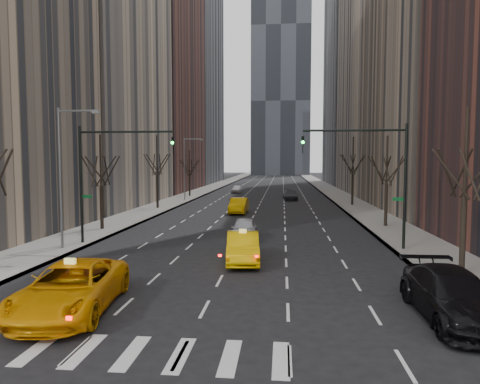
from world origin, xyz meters
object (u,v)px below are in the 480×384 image
(taxi_sedan, at_px, (243,247))
(parked_suv_black, at_px, (452,295))
(taxi_suv, at_px, (71,288))
(silver_sedan_ahead, at_px, (244,229))

(taxi_sedan, xyz_separation_m, parked_suv_black, (8.43, -8.10, 0.05))
(taxi_suv, height_order, parked_suv_black, taxi_suv)
(taxi_sedan, bearing_deg, parked_suv_black, -49.55)
(taxi_suv, xyz_separation_m, parked_suv_black, (14.24, 0.59, -0.03))
(taxi_suv, height_order, silver_sedan_ahead, taxi_suv)
(taxi_sedan, bearing_deg, taxi_suv, -129.44)
(taxi_suv, bearing_deg, silver_sedan_ahead, 64.94)
(taxi_suv, height_order, taxi_sedan, taxi_suv)
(taxi_suv, relative_size, parked_suv_black, 1.08)
(taxi_sedan, relative_size, silver_sedan_ahead, 1.12)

